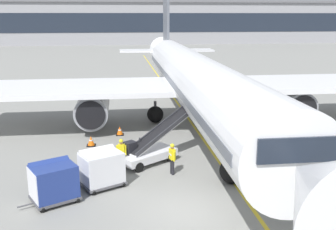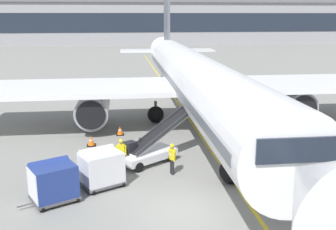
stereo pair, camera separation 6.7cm
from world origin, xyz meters
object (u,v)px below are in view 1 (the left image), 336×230
(ground_crew_by_carts, at_px, (172,157))
(baggage_cart_lead, at_px, (101,167))
(baggage_cart_second, at_px, (53,181))
(ground_crew_by_loader, at_px, (121,152))
(parked_airplane, at_px, (193,79))
(safety_cone_wingtip, at_px, (91,141))
(safety_cone_engine_keepout, at_px, (120,131))
(belt_loader, at_px, (150,148))

(ground_crew_by_carts, bearing_deg, baggage_cart_lead, -164.90)
(baggage_cart_second, height_order, ground_crew_by_loader, baggage_cart_second)
(ground_crew_by_loader, bearing_deg, parked_airplane, 56.15)
(ground_crew_by_loader, height_order, safety_cone_wingtip, ground_crew_by_loader)
(baggage_cart_second, relative_size, safety_cone_engine_keepout, 4.37)
(baggage_cart_second, xyz_separation_m, ground_crew_by_carts, (5.86, 2.43, -0.00))
(ground_crew_by_carts, bearing_deg, parked_airplane, 72.68)
(belt_loader, bearing_deg, baggage_cart_second, -137.72)
(baggage_cart_second, bearing_deg, safety_cone_engine_keepout, 72.63)
(belt_loader, xyz_separation_m, ground_crew_by_loader, (-1.69, -0.83, 0.14))
(parked_airplane, height_order, ground_crew_by_carts, parked_airplane)
(parked_airplane, bearing_deg, belt_loader, -117.62)
(safety_cone_engine_keepout, bearing_deg, baggage_cart_lead, -96.73)
(baggage_cart_second, relative_size, safety_cone_wingtip, 4.25)
(parked_airplane, bearing_deg, safety_cone_wingtip, -150.98)
(safety_cone_engine_keepout, xyz_separation_m, safety_cone_wingtip, (-1.91, -2.16, 0.01))
(parked_airplane, bearing_deg, baggage_cart_second, -126.27)
(safety_cone_engine_keepout, height_order, safety_cone_wingtip, safety_cone_wingtip)
(ground_crew_by_loader, bearing_deg, safety_cone_engine_keepout, 90.27)
(baggage_cart_lead, bearing_deg, safety_cone_wingtip, 97.97)
(baggage_cart_lead, bearing_deg, ground_crew_by_carts, 15.10)
(ground_crew_by_loader, relative_size, ground_crew_by_carts, 1.00)
(belt_loader, bearing_deg, ground_crew_by_carts, -62.99)
(safety_cone_wingtip, bearing_deg, safety_cone_engine_keepout, 48.55)
(belt_loader, relative_size, baggage_cart_second, 1.83)
(baggage_cart_second, distance_m, safety_cone_wingtip, 7.96)
(baggage_cart_second, bearing_deg, belt_loader, 42.28)
(ground_crew_by_carts, relative_size, safety_cone_wingtip, 2.66)
(parked_airplane, distance_m, baggage_cart_lead, 12.87)
(belt_loader, distance_m, ground_crew_by_carts, 2.22)
(safety_cone_wingtip, bearing_deg, ground_crew_by_loader, -65.53)
(parked_airplane, height_order, ground_crew_by_loader, parked_airplane)
(baggage_cart_lead, relative_size, baggage_cart_second, 1.00)
(parked_airplane, distance_m, baggage_cart_second, 15.21)
(belt_loader, relative_size, baggage_cart_lead, 1.83)
(baggage_cart_lead, bearing_deg, ground_crew_by_loader, 64.16)
(ground_crew_by_carts, relative_size, safety_cone_engine_keepout, 2.74)
(ground_crew_by_carts, height_order, safety_cone_engine_keepout, ground_crew_by_carts)
(ground_crew_by_carts, bearing_deg, ground_crew_by_loader, 157.04)
(parked_airplane, height_order, belt_loader, parked_airplane)
(belt_loader, xyz_separation_m, safety_cone_wingtip, (-3.63, 3.43, -0.54))
(parked_airplane, relative_size, belt_loader, 8.73)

